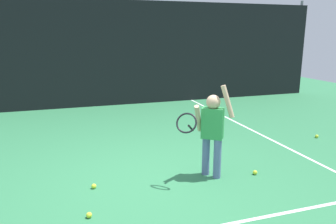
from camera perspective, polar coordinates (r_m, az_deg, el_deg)
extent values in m
plane|color=#2D7247|center=(4.67, -3.25, -12.17)|extent=(20.00, 20.00, 0.00)
cube|color=white|center=(6.66, 18.04, -4.83)|extent=(0.05, 9.00, 0.00)
cube|color=black|center=(9.42, -11.76, 9.93)|extent=(13.72, 0.08, 2.96)
cylinder|color=slate|center=(9.48, -11.82, 10.40)|extent=(0.09, 0.09, 3.11)
cylinder|color=slate|center=(12.20, 21.86, 10.36)|extent=(0.09, 0.09, 3.11)
cylinder|color=slate|center=(4.82, 6.67, -7.64)|extent=(0.11, 0.11, 0.58)
cylinder|color=slate|center=(4.73, 8.66, -8.11)|extent=(0.11, 0.11, 0.58)
cube|color=green|center=(4.61, 7.86, -1.96)|extent=(0.34, 0.32, 0.44)
sphere|color=tan|center=(4.54, 7.98, 1.75)|extent=(0.20, 0.20, 0.20)
cylinder|color=tan|center=(4.52, 10.44, 1.82)|extent=(0.21, 0.18, 0.46)
cylinder|color=tan|center=(4.58, 5.35, -1.13)|extent=(0.23, 0.27, 0.43)
cylinder|color=black|center=(4.52, 4.02, -2.82)|extent=(0.17, 0.21, 0.15)
torus|color=black|center=(4.28, 3.27, -1.94)|extent=(0.32, 0.30, 0.26)
sphere|color=#CCE033|center=(3.94, -13.71, -17.19)|extent=(0.07, 0.07, 0.07)
sphere|color=#CCE033|center=(5.04, 15.05, -10.22)|extent=(0.07, 0.07, 0.07)
sphere|color=#CCE033|center=(7.16, 24.68, -3.89)|extent=(0.07, 0.07, 0.07)
sphere|color=#CCE033|center=(4.58, -12.91, -12.58)|extent=(0.07, 0.07, 0.07)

